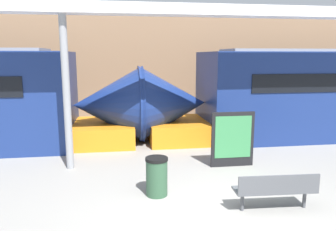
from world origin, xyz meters
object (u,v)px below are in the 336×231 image
object	(u,v)px
trash_bin	(157,176)
support_column_near	(67,94)
bench_near	(276,188)
poster_board	(233,139)

from	to	relation	value
trash_bin	support_column_near	size ratio (longest dim) A/B	0.21
trash_bin	support_column_near	bearing A→B (deg)	135.51
bench_near	poster_board	size ratio (longest dim) A/B	1.07
bench_near	trash_bin	world-z (taller)	trash_bin
support_column_near	trash_bin	bearing A→B (deg)	-44.49
trash_bin	support_column_near	world-z (taller)	support_column_near
support_column_near	bench_near	bearing A→B (deg)	-36.12
poster_board	bench_near	bearing A→B (deg)	-91.10
trash_bin	poster_board	size ratio (longest dim) A/B	0.56
bench_near	poster_board	distance (m)	2.64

